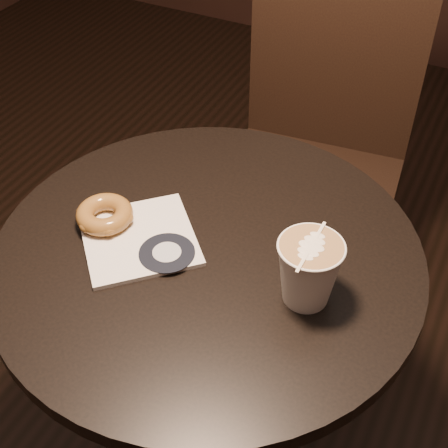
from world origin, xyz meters
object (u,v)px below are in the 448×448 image
object	(u,v)px
pastry_bag	(139,239)
latte_cup	(308,272)
cafe_table	(209,325)
chair	(321,127)
doughnut	(105,214)

from	to	relation	value
pastry_bag	latte_cup	distance (m)	0.29
cafe_table	pastry_bag	bearing A→B (deg)	-162.77
chair	doughnut	distance (m)	0.70
cafe_table	chair	size ratio (longest dim) A/B	0.70
chair	doughnut	xyz separation A→B (m)	(-0.16, -0.66, 0.18)
latte_cup	doughnut	bearing A→B (deg)	-179.98
cafe_table	chair	bearing A→B (deg)	91.85
pastry_bag	chair	bearing A→B (deg)	38.68
latte_cup	cafe_table	bearing A→B (deg)	171.70
latte_cup	chair	bearing A→B (deg)	106.73
pastry_bag	latte_cup	bearing A→B (deg)	-42.32
doughnut	latte_cup	distance (m)	0.36
chair	doughnut	bearing A→B (deg)	-109.64
pastry_bag	doughnut	distance (m)	0.07
cafe_table	doughnut	bearing A→B (deg)	-171.68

